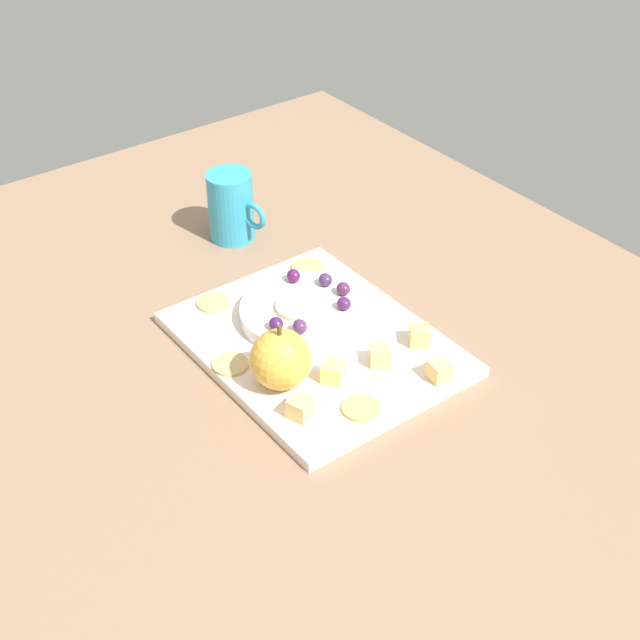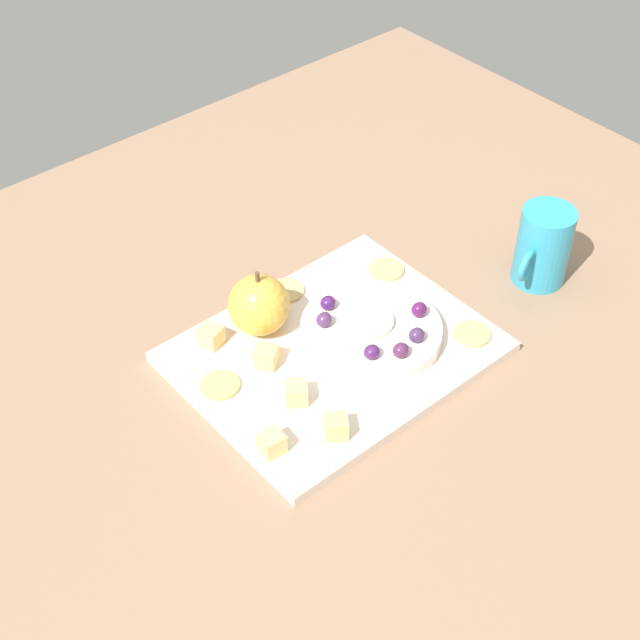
{
  "view_description": "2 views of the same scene",
  "coord_description": "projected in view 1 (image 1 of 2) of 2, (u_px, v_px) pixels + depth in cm",
  "views": [
    {
      "loc": [
        -74.86,
        49.31,
        72.31
      ],
      "look_at": [
        -6.26,
        -2.1,
        8.93
      ],
      "focal_mm": 51.76,
      "sensor_mm": 36.0,
      "label": 1
    },
    {
      "loc": [
        -53.56,
        -58.24,
        77.78
      ],
      "look_at": [
        -5.59,
        -2.09,
        8.97
      ],
      "focal_mm": 52.59,
      "sensor_mm": 36.0,
      "label": 2
    }
  ],
  "objects": [
    {
      "name": "cheese_cube_1",
      "position": [
        300.0,
        408.0,
        0.99
      ],
      "size": [
        2.97,
        2.97,
        2.33
      ],
      "primitive_type": "cube",
      "rotation": [
        0.0,
        0.0,
        0.34
      ],
      "color": "#EEC272",
      "rests_on": "platter"
    },
    {
      "name": "grape_2",
      "position": [
        325.0,
        280.0,
        1.17
      ],
      "size": [
        1.85,
        1.66,
        1.66
      ],
      "primitive_type": "ellipsoid",
      "color": "#462B54",
      "rests_on": "serving_dish"
    },
    {
      "name": "cracker_3",
      "position": [
        361.0,
        408.0,
        1.01
      ],
      "size": [
        4.3,
        4.3,
        0.4
      ],
      "primitive_type": "cylinder",
      "color": "tan",
      "rests_on": "platter"
    },
    {
      "name": "apple_stem",
      "position": [
        279.0,
        330.0,
        1.0
      ],
      "size": [
        0.5,
        0.5,
        1.2
      ],
      "primitive_type": "cylinder",
      "color": "brown",
      "rests_on": "apple_whole"
    },
    {
      "name": "cheese_cube_3",
      "position": [
        439.0,
        371.0,
        1.04
      ],
      "size": [
        2.55,
        2.55,
        2.33
      ],
      "primitive_type": "cube",
      "rotation": [
        0.0,
        0.0,
        1.47
      ],
      "color": "#E7C578",
      "rests_on": "platter"
    },
    {
      "name": "cheese_cube_4",
      "position": [
        336.0,
        371.0,
        1.04
      ],
      "size": [
        3.25,
        3.25,
        2.33
      ],
      "primitive_type": "cube",
      "rotation": [
        0.0,
        0.0,
        0.61
      ],
      "color": "#F4D170",
      "rests_on": "platter"
    },
    {
      "name": "grape_3",
      "position": [
        300.0,
        326.0,
        1.09
      ],
      "size": [
        1.85,
        1.66,
        1.73
      ],
      "primitive_type": "ellipsoid",
      "color": "#4D2D58",
      "rests_on": "serving_dish"
    },
    {
      "name": "platter",
      "position": [
        315.0,
        344.0,
        1.11
      ],
      "size": [
        32.86,
        25.98,
        1.31
      ],
      "primitive_type": "cube",
      "color": "silver",
      "rests_on": "table"
    },
    {
      "name": "cracker_1",
      "position": [
        230.0,
        364.0,
        1.07
      ],
      "size": [
        4.3,
        4.3,
        0.4
      ],
      "primitive_type": "cylinder",
      "color": "tan",
      "rests_on": "platter"
    },
    {
      "name": "cup",
      "position": [
        231.0,
        207.0,
        1.3
      ],
      "size": [
        9.54,
        6.45,
        9.97
      ],
      "color": "#309ABD",
      "rests_on": "table"
    },
    {
      "name": "cheese_cube_0",
      "position": [
        380.0,
        356.0,
        1.07
      ],
      "size": [
        3.25,
        3.25,
        2.33
      ],
      "primitive_type": "cube",
      "rotation": [
        0.0,
        0.0,
        0.95
      ],
      "color": "#E0CA74",
      "rests_on": "platter"
    },
    {
      "name": "cracker_0",
      "position": [
        308.0,
        267.0,
        1.23
      ],
      "size": [
        4.3,
        4.3,
        0.4
      ],
      "primitive_type": "cylinder",
      "color": "tan",
      "rests_on": "platter"
    },
    {
      "name": "grape_0",
      "position": [
        276.0,
        324.0,
        1.09
      ],
      "size": [
        1.85,
        1.66,
        1.62
      ],
      "primitive_type": "ellipsoid",
      "color": "#421B5D",
      "rests_on": "serving_dish"
    },
    {
      "name": "grape_4",
      "position": [
        343.0,
        289.0,
        1.15
      ],
      "size": [
        1.85,
        1.66,
        1.67
      ],
      "primitive_type": "ellipsoid",
      "color": "#52244C",
      "rests_on": "serving_dish"
    },
    {
      "name": "grape_5",
      "position": [
        294.0,
        276.0,
        1.17
      ],
      "size": [
        1.85,
        1.66,
        1.74
      ],
      "primitive_type": "ellipsoid",
      "color": "#511850",
      "rests_on": "serving_dish"
    },
    {
      "name": "cracker_2",
      "position": [
        214.0,
        303.0,
        1.17
      ],
      "size": [
        4.3,
        4.3,
        0.4
      ],
      "primitive_type": "cylinder",
      "color": "tan",
      "rests_on": "platter"
    },
    {
      "name": "grape_1",
      "position": [
        344.0,
        304.0,
        1.12
      ],
      "size": [
        1.85,
        1.66,
        1.59
      ],
      "primitive_type": "ellipsoid",
      "color": "#461E56",
      "rests_on": "serving_dish"
    },
    {
      "name": "apple_slice_0",
      "position": [
        302.0,
        308.0,
        1.13
      ],
      "size": [
        5.94,
        5.94,
        0.6
      ],
      "primitive_type": "cylinder",
      "color": "beige",
      "rests_on": "serving_dish"
    },
    {
      "name": "table",
      "position": [
        276.0,
        350.0,
        1.14
      ],
      "size": [
        117.26,
        102.47,
        3.14
      ],
      "primitive_type": "cube",
      "color": "#8C6C53",
      "rests_on": "ground"
    },
    {
      "name": "serving_dish",
      "position": [
        306.0,
        314.0,
        1.14
      ],
      "size": [
        15.92,
        15.92,
        1.84
      ],
      "primitive_type": "cylinder",
      "color": "silver",
      "rests_on": "platter"
    },
    {
      "name": "apple_whole",
      "position": [
        280.0,
        359.0,
        1.02
      ],
      "size": [
        7.0,
        7.0,
        7.0
      ],
      "primitive_type": "sphere",
      "color": "gold",
      "rests_on": "platter"
    },
    {
      "name": "cheese_cube_2",
      "position": [
        419.0,
        336.0,
        1.1
      ],
      "size": [
        3.24,
        3.24,
        2.33
      ],
      "primitive_type": "cube",
      "rotation": [
        0.0,
        0.0,
        0.97
      ],
      "color": "#E5CE6E",
      "rests_on": "platter"
    }
  ]
}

